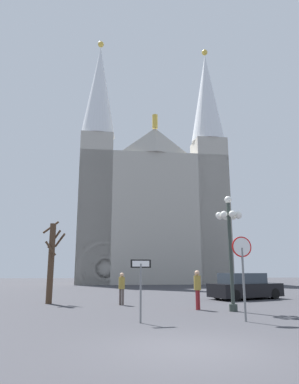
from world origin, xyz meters
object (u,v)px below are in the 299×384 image
Objects in this scene: pedestrian_walking at (122,285)px; pedestrian_standing at (197,286)px; street_lamp at (230,233)px; bare_tree at (51,260)px; parked_car_near_black at (245,287)px; stop_sign at (242,262)px; cathedral at (151,205)px; one_way_arrow_sign at (141,280)px.

pedestrian_walking is 0.93× the size of pedestrian_standing.
bare_tree is (-8.61, 4.19, -1.11)m from street_lamp.
parked_car_near_black is (11.35, 1.66, -1.55)m from bare_tree.
stop_sign is at bearing -76.97° from pedestrian_standing.
cathedral is at bearing 88.30° from pedestrian_standing.
stop_sign reaches higher than one_way_arrow_sign.
cathedral is at bearing 72.25° from bare_tree.
cathedral is 30.13m from street_lamp.
pedestrian_walking is at bearing 144.90° from pedestrian_standing.
cathedral is 27.56m from bare_tree.
stop_sign is (-0.01, -32.32, -7.93)m from cathedral.
bare_tree is at bearing 138.53° from stop_sign.
pedestrian_walking is at bearing -15.98° from bare_tree.
pedestrian_standing is at bearing 51.44° from one_way_arrow_sign.
stop_sign is 0.58× the size of street_lamp.
cathedral is 19.81× the size of pedestrian_walking.
one_way_arrow_sign is 1.23× the size of pedestrian_standing.
pedestrian_standing is (-0.85, -28.68, -8.95)m from cathedral.
pedestrian_walking is (-7.54, -2.75, 0.24)m from parked_car_near_black.
one_way_arrow_sign is 0.44× the size of parked_car_near_black.
street_lamp reaches higher than bare_tree.
pedestrian_standing reaches higher than parked_car_near_black.
cathedral is 30.06m from pedestrian_standing.
bare_tree is at bearing 164.02° from pedestrian_walking.
pedestrian_standing is at bearing -35.10° from pedestrian_walking.
parked_car_near_black is 8.04m from pedestrian_walking.
stop_sign is 10.75m from bare_tree.
parked_car_near_black is at bearing -82.05° from cathedral.
pedestrian_walking is (-0.54, 5.98, -0.46)m from one_way_arrow_sign.
pedestrian_standing is at bearing -128.83° from parked_car_near_black.
cathedral is 18.34× the size of pedestrian_standing.
stop_sign is 1.72× the size of pedestrian_standing.
pedestrian_walking is (-4.80, 3.10, -2.41)m from street_lamp.
cathedral is 28.12m from pedestrian_walking.
one_way_arrow_sign is at bearing -145.89° from street_lamp.
stop_sign is 1.39× the size of one_way_arrow_sign.
bare_tree is at bearing -171.66° from parked_car_near_black.
bare_tree is (-8.07, -25.20, -7.73)m from cathedral.
street_lamp reaches higher than pedestrian_walking.
street_lamp reaches higher than one_way_arrow_sign.
bare_tree is 11.58m from parked_car_near_black.
street_lamp is at bearing -26.71° from pedestrian_standing.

